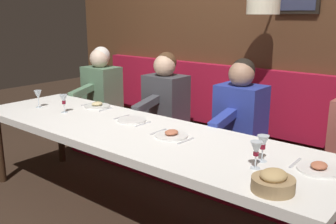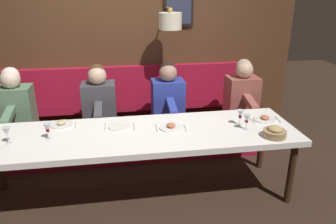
# 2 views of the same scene
# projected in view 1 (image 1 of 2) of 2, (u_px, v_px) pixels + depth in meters

# --- Properties ---
(ground_plane) EXTENTS (12.00, 12.00, 0.00)m
(ground_plane) POSITION_uv_depth(u_px,v_px,m) (136.00, 216.00, 3.14)
(ground_plane) COLOR #332319
(dining_table) EXTENTS (0.90, 3.17, 0.74)m
(dining_table) POSITION_uv_depth(u_px,v_px,m) (134.00, 137.00, 2.97)
(dining_table) COLOR white
(dining_table) RESTS_ON ground_plane
(banquette_bench) EXTENTS (0.52, 3.37, 0.45)m
(banquette_bench) POSITION_uv_depth(u_px,v_px,m) (199.00, 159.00, 3.75)
(banquette_bench) COLOR maroon
(banquette_bench) RESTS_ON ground_plane
(back_wall_panel) EXTENTS (0.59, 4.57, 2.90)m
(back_wall_panel) POSITION_uv_depth(u_px,v_px,m) (235.00, 38.00, 3.89)
(back_wall_panel) COLOR #51331E
(back_wall_panel) RESTS_ON ground_plane
(diner_near) EXTENTS (0.60, 0.40, 0.79)m
(diner_near) POSITION_uv_depth(u_px,v_px,m) (240.00, 108.00, 3.33)
(diner_near) COLOR #283893
(diner_near) RESTS_ON banquette_bench
(diner_middle) EXTENTS (0.60, 0.40, 0.79)m
(diner_middle) POSITION_uv_depth(u_px,v_px,m) (165.00, 95.00, 3.86)
(diner_middle) COLOR #3D3D42
(diner_middle) RESTS_ON banquette_bench
(diner_far) EXTENTS (0.60, 0.40, 0.79)m
(diner_far) POSITION_uv_depth(u_px,v_px,m) (101.00, 84.00, 4.45)
(diner_far) COLOR #567A5B
(diner_far) RESTS_ON banquette_bench
(place_setting_0) EXTENTS (0.24, 0.31, 0.01)m
(place_setting_0) POSITION_uv_depth(u_px,v_px,m) (132.00, 120.00, 3.19)
(place_setting_0) COLOR white
(place_setting_0) RESTS_ON dining_table
(place_setting_1) EXTENTS (0.24, 0.32, 0.05)m
(place_setting_1) POSITION_uv_depth(u_px,v_px,m) (319.00, 168.00, 2.18)
(place_setting_1) COLOR white
(place_setting_1) RESTS_ON dining_table
(place_setting_2) EXTENTS (0.24, 0.31, 0.05)m
(place_setting_2) POSITION_uv_depth(u_px,v_px,m) (172.00, 135.00, 2.79)
(place_setting_2) COLOR white
(place_setting_2) RESTS_ON dining_table
(place_setting_3) EXTENTS (0.24, 0.32, 0.05)m
(place_setting_3) POSITION_uv_depth(u_px,v_px,m) (97.00, 106.00, 3.66)
(place_setting_3) COLOR silver
(place_setting_3) RESTS_ON dining_table
(wine_glass_0) EXTENTS (0.07, 0.07, 0.16)m
(wine_glass_0) POSITION_uv_depth(u_px,v_px,m) (38.00, 95.00, 3.63)
(wine_glass_0) COLOR silver
(wine_glass_0) RESTS_ON dining_table
(wine_glass_1) EXTENTS (0.07, 0.07, 0.16)m
(wine_glass_1) POSITION_uv_depth(u_px,v_px,m) (64.00, 100.00, 3.44)
(wine_glass_1) COLOR silver
(wine_glass_1) RESTS_ON dining_table
(wine_glass_2) EXTENTS (0.07, 0.07, 0.16)m
(wine_glass_2) POSITION_uv_depth(u_px,v_px,m) (263.00, 143.00, 2.30)
(wine_glass_2) COLOR silver
(wine_glass_2) RESTS_ON dining_table
(wine_glass_3) EXTENTS (0.07, 0.07, 0.16)m
(wine_glass_3) POSITION_uv_depth(u_px,v_px,m) (256.00, 150.00, 2.19)
(wine_glass_3) COLOR silver
(wine_glass_3) RESTS_ON dining_table
(bread_bowl) EXTENTS (0.22, 0.22, 0.12)m
(bread_bowl) POSITION_uv_depth(u_px,v_px,m) (273.00, 182.00, 1.93)
(bread_bowl) COLOR #9E7F56
(bread_bowl) RESTS_ON dining_table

